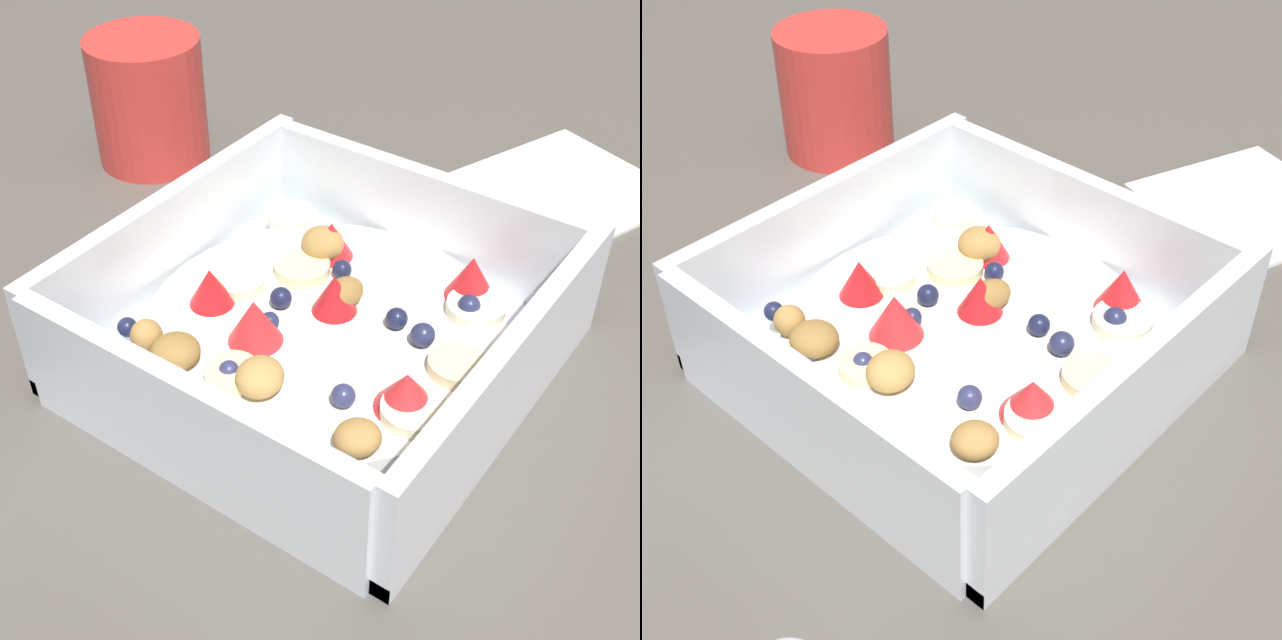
# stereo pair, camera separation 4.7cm
# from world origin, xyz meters

# --- Properties ---
(ground_plane) EXTENTS (2.40, 2.40, 0.00)m
(ground_plane) POSITION_xyz_m (0.00, 0.00, 0.00)
(ground_plane) COLOR #56514C
(fruit_bowl) EXTENTS (0.22, 0.22, 0.07)m
(fruit_bowl) POSITION_xyz_m (-0.00, 0.01, 0.02)
(fruit_bowl) COLOR white
(fruit_bowl) RESTS_ON ground
(coffee_mug) EXTENTS (0.09, 0.10, 0.09)m
(coffee_mug) POSITION_xyz_m (0.11, 0.24, 0.05)
(coffee_mug) COLOR red
(coffee_mug) RESTS_ON ground
(folded_napkin) EXTENTS (0.15, 0.15, 0.01)m
(folded_napkin) POSITION_xyz_m (0.24, -0.02, 0.00)
(folded_napkin) COLOR white
(folded_napkin) RESTS_ON ground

